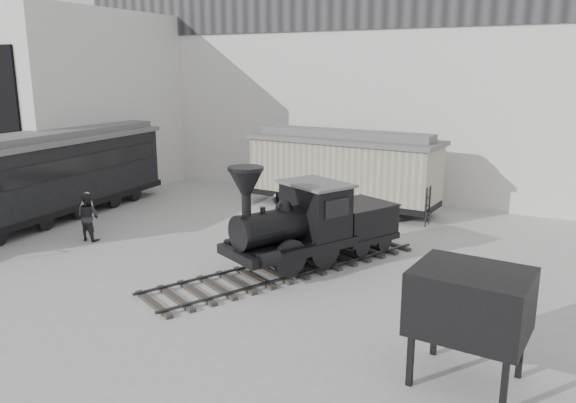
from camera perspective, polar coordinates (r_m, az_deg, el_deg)
The scene contains 9 objects.
ground at distance 16.13m, azimuth -8.75°, elevation -9.56°, with size 90.00×90.00×0.00m, color #9E9E9B.
north_wall at distance 28.37m, azimuth 9.07°, elevation 11.82°, with size 34.00×2.51×11.00m.
west_pavilion at distance 32.06m, azimuth -20.01°, elevation 9.45°, with size 7.00×12.11×9.00m.
locomotive at distance 17.96m, azimuth 1.95°, elevation -2.76°, with size 6.14×9.55×3.40m.
boxcar at distance 25.38m, azimuth 5.59°, elevation 3.42°, with size 8.97×3.47×3.59m.
passenger_coach at distance 25.43m, azimuth -23.05°, elevation 2.46°, with size 3.62×13.02×3.44m.
visitor_a at distance 22.86m, azimuth -19.64°, elevation -1.11°, with size 0.61×0.40×1.67m, color beige.
visitor_b at distance 22.03m, azimuth -19.64°, elevation -1.46°, with size 0.88×0.68×1.80m, color #28282C.
coal_hopper at distance 11.91m, azimuth 17.98°, elevation -10.44°, with size 2.36×2.00×2.40m.
Camera 1 is at (8.81, -11.98, 6.24)m, focal length 35.00 mm.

